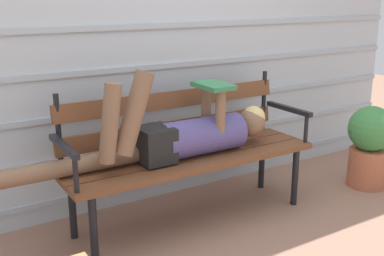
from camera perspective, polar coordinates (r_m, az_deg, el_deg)
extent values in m
plane|color=#936B56|center=(3.04, 1.62, -12.15)|extent=(12.00, 12.00, 0.00)
cube|color=#B2BCC6|center=(3.26, -4.64, 9.85)|extent=(4.63, 0.06, 2.17)
cube|color=#A3ADB7|center=(3.46, -4.03, -6.07)|extent=(4.63, 0.02, 0.04)
cube|color=#A3ADB7|center=(3.37, -4.11, -1.77)|extent=(4.63, 0.02, 0.04)
cube|color=#A3ADB7|center=(3.30, -4.21, 2.74)|extent=(4.63, 0.02, 0.04)
cube|color=#A3ADB7|center=(3.25, -4.30, 7.41)|extent=(4.63, 0.02, 0.04)
cube|color=#A3ADB7|center=(3.22, -4.41, 12.21)|extent=(4.63, 0.02, 0.04)
cube|color=brown|center=(2.87, 1.62, -4.52)|extent=(1.66, 0.14, 0.04)
cube|color=brown|center=(2.99, 0.00, -3.66)|extent=(1.66, 0.14, 0.04)
cube|color=brown|center=(3.11, -1.49, -2.86)|extent=(1.66, 0.14, 0.04)
cube|color=brown|center=(3.13, -2.17, -0.10)|extent=(1.60, 0.05, 0.11)
cube|color=brown|center=(3.08, -2.21, 3.50)|extent=(1.60, 0.05, 0.11)
cylinder|color=black|center=(2.81, -15.84, -0.40)|extent=(0.03, 0.03, 0.44)
cylinder|color=black|center=(3.53, 8.67, 3.28)|extent=(0.03, 0.03, 0.44)
cylinder|color=black|center=(2.64, -11.82, -12.09)|extent=(0.04, 0.04, 0.41)
cylinder|color=black|center=(3.36, 12.35, -5.81)|extent=(0.04, 0.04, 0.41)
cylinder|color=black|center=(2.94, -14.28, -9.19)|extent=(0.04, 0.04, 0.41)
cylinder|color=black|center=(3.61, 8.44, -4.10)|extent=(0.04, 0.04, 0.41)
cube|color=black|center=(2.60, -15.28, -2.15)|extent=(0.04, 0.43, 0.03)
cylinder|color=black|center=(2.47, -13.89, -5.45)|extent=(0.03, 0.03, 0.20)
cube|color=black|center=(3.40, 11.63, 2.29)|extent=(0.04, 0.43, 0.03)
cylinder|color=black|center=(3.31, 13.63, -0.03)|extent=(0.03, 0.03, 0.20)
cylinder|color=#514784|center=(2.98, 1.23, -0.95)|extent=(0.55, 0.23, 0.23)
cube|color=black|center=(2.82, -4.49, -1.99)|extent=(0.20, 0.22, 0.21)
sphere|color=brown|center=(3.20, 7.17, 0.65)|extent=(0.19, 0.19, 0.19)
sphere|color=#E0C67A|center=(3.20, 7.46, 1.27)|extent=(0.16, 0.16, 0.16)
cylinder|color=brown|center=(2.64, -7.01, 1.79)|extent=(0.26, 0.11, 0.49)
cylinder|color=brown|center=(2.59, -9.89, 0.54)|extent=(0.15, 0.09, 0.45)
cylinder|color=brown|center=(2.71, -14.83, -4.63)|extent=(0.88, 0.10, 0.10)
cylinder|color=brown|center=(2.92, 3.45, 1.72)|extent=(0.06, 0.06, 0.30)
cylinder|color=brown|center=(3.05, 1.72, 2.35)|extent=(0.06, 0.06, 0.30)
cube|color=#337A4C|center=(2.95, 2.61, 5.15)|extent=(0.20, 0.26, 0.04)
cylinder|color=#AD5B3D|center=(3.87, 20.43, -4.47)|extent=(0.29, 0.29, 0.30)
sphere|color=#3D8442|center=(3.78, 20.88, -0.09)|extent=(0.34, 0.34, 0.34)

